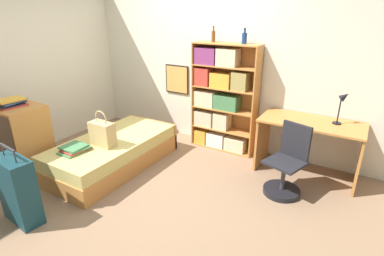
# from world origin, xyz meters

# --- Properties ---
(ground_plane) EXTENTS (14.00, 14.00, 0.00)m
(ground_plane) POSITION_xyz_m (0.00, 0.00, 0.00)
(ground_plane) COLOR #84664C
(wall_back) EXTENTS (10.00, 0.09, 2.60)m
(wall_back) POSITION_xyz_m (-0.00, 1.52, 1.30)
(wall_back) COLOR beige
(wall_back) RESTS_ON ground_plane
(wall_left) EXTENTS (0.06, 10.00, 2.60)m
(wall_left) POSITION_xyz_m (-2.07, 0.00, 1.30)
(wall_left) COLOR beige
(wall_left) RESTS_ON ground_plane
(bed) EXTENTS (0.92, 1.83, 0.41)m
(bed) POSITION_xyz_m (-0.62, 0.02, 0.20)
(bed) COLOR #B77538
(bed) RESTS_ON ground_plane
(handbag) EXTENTS (0.33, 0.17, 0.47)m
(handbag) POSITION_xyz_m (-0.56, -0.20, 0.57)
(handbag) COLOR tan
(handbag) RESTS_ON bed
(book_stack_on_bed) EXTENTS (0.31, 0.36, 0.07)m
(book_stack_on_bed) POSITION_xyz_m (-0.73, -0.51, 0.44)
(book_stack_on_bed) COLOR #427A4C
(book_stack_on_bed) RESTS_ON bed
(suitcase) EXTENTS (0.49, 0.26, 0.85)m
(suitcase) POSITION_xyz_m (-0.58, -1.35, 0.36)
(suitcase) COLOR #143842
(suitcase) RESTS_ON ground_plane
(dresser) EXTENTS (0.65, 0.53, 0.94)m
(dresser) POSITION_xyz_m (-1.49, -0.74, 0.47)
(dresser) COLOR #B77538
(dresser) RESTS_ON ground_plane
(magazine_pile_on_dresser) EXTENTS (0.32, 0.38, 0.09)m
(magazine_pile_on_dresser) POSITION_xyz_m (-1.52, -0.76, 0.98)
(magazine_pile_on_dresser) COLOR #B2382D
(magazine_pile_on_dresser) RESTS_ON dresser
(bookcase) EXTENTS (1.00, 0.28, 1.62)m
(bookcase) POSITION_xyz_m (0.37, 1.33, 0.79)
(bookcase) COLOR #B77538
(bookcase) RESTS_ON ground_plane
(bottle_green) EXTENTS (0.06, 0.06, 0.22)m
(bottle_green) POSITION_xyz_m (0.21, 1.36, 1.70)
(bottle_green) COLOR brown
(bottle_green) RESTS_ON bookcase
(bottle_brown) EXTENTS (0.07, 0.07, 0.21)m
(bottle_brown) POSITION_xyz_m (0.69, 1.36, 1.70)
(bottle_brown) COLOR navy
(bottle_brown) RESTS_ON bookcase
(desk) EXTENTS (1.26, 0.62, 0.75)m
(desk) POSITION_xyz_m (1.74, 1.16, 0.52)
(desk) COLOR #B77538
(desk) RESTS_ON ground_plane
(desk_lamp) EXTENTS (0.15, 0.10, 0.42)m
(desk_lamp) POSITION_xyz_m (2.04, 1.24, 1.03)
(desk_lamp) COLOR black
(desk_lamp) RESTS_ON desk
(desk_chair) EXTENTS (0.50, 0.50, 0.85)m
(desk_chair) POSITION_xyz_m (1.62, 0.58, 0.27)
(desk_chair) COLOR black
(desk_chair) RESTS_ON ground_plane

